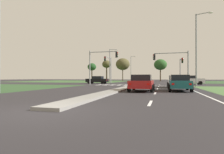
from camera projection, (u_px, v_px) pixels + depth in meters
ground_plane at (141, 84)px, 35.74m from camera, size 200.00×200.00×0.00m
grass_verge_far_left at (75, 81)px, 66.03m from camera, size 35.00×35.00×0.01m
median_island_near at (117, 90)px, 17.40m from camera, size 1.20×22.00×0.14m
median_island_far at (150, 81)px, 59.88m from camera, size 1.20×36.00×0.14m
lane_dash_near at (150, 103)px, 8.99m from camera, size 0.14×2.00×0.01m
lane_dash_second at (155, 93)px, 14.79m from camera, size 0.14×2.00×0.01m
lane_dash_third at (157, 89)px, 20.58m from camera, size 0.14×2.00×0.01m
lane_dash_fourth at (159, 86)px, 26.37m from camera, size 0.14×2.00×0.01m
lane_dash_fifth at (159, 85)px, 32.17m from camera, size 0.14×2.00×0.01m
edge_line_right at (196, 92)px, 16.58m from camera, size 0.14×24.00×0.01m
stop_bar_near at (161, 86)px, 28.00m from camera, size 6.40×0.50×0.01m
crosswalk_bar_near at (99, 85)px, 32.38m from camera, size 0.70×2.80×0.01m
crosswalk_bar_second at (106, 85)px, 32.09m from camera, size 0.70×2.80×0.01m
crosswalk_bar_third at (112, 85)px, 31.79m from camera, size 0.70×2.80×0.01m
crosswalk_bar_fourth at (119, 85)px, 31.49m from camera, size 0.70×2.80×0.01m
crosswalk_bar_fifth at (126, 85)px, 31.19m from camera, size 0.70×2.80×0.01m
car_white_near at (191, 80)px, 34.38m from camera, size 4.38×2.03×1.61m
car_teal_second at (179, 83)px, 17.35m from camera, size 1.95×4.59×1.47m
car_navy_third at (143, 79)px, 63.19m from camera, size 2.05×4.17×1.53m
car_red_fourth at (142, 83)px, 16.98m from camera, size 2.09×4.24×1.48m
car_blue_fifth at (141, 79)px, 55.11m from camera, size 2.03×4.47×1.46m
car_silver_sixth at (176, 81)px, 23.02m from camera, size 2.06×4.43×1.49m
car_grey_seventh at (137, 79)px, 47.07m from camera, size 1.96×4.43×1.60m
car_black_eighth at (97, 80)px, 38.74m from camera, size 4.46×1.98×1.54m
traffic_signal_far_left at (109, 65)px, 42.38m from camera, size 0.32×5.06×5.95m
traffic_signal_far_right at (181, 66)px, 38.28m from camera, size 0.32×5.13×5.22m
traffic_signal_near_right at (174, 62)px, 27.91m from camera, size 5.10×0.32×5.12m
traffic_signal_near_left at (100, 61)px, 30.90m from camera, size 4.89×0.32×5.67m
street_lamp_near at (1, 27)px, 15.21m from camera, size 1.42×1.48×9.58m
street_lamp_second at (197, 46)px, 26.30m from camera, size 2.05×0.95×10.10m
street_lamp_third at (111, 64)px, 46.69m from camera, size 2.04×0.60×8.28m
street_lamp_fourth at (131, 67)px, 77.30m from camera, size 2.13×0.29×9.99m
pedestrian_at_median at (148, 78)px, 48.90m from camera, size 0.34×0.34×1.79m
treeline_near at (92, 67)px, 72.02m from camera, size 3.25×3.25×6.74m
treeline_second at (107, 64)px, 69.90m from camera, size 3.29×3.29×7.64m
treeline_third at (123, 64)px, 67.48m from camera, size 4.95×4.95×8.14m
treeline_fourth at (160, 65)px, 64.87m from camera, size 4.34×4.34×7.56m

